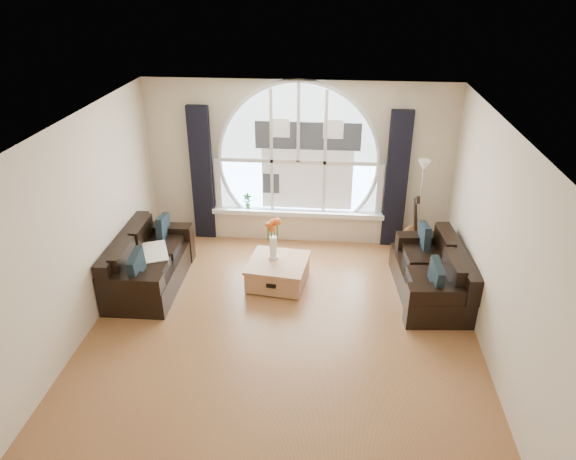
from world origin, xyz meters
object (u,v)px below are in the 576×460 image
Objects in this scene: sofa_left at (149,261)px; guitar at (414,224)px; floor_lamp at (419,208)px; potted_plant at (247,201)px; sofa_right at (431,270)px; vase_flowers at (273,234)px; coffee_chest at (278,271)px.

sofa_left is 4.17m from guitar.
floor_lamp is 5.94× the size of potted_plant.
sofa_left is 4.07m from sofa_right.
vase_flowers is at bearing -176.51° from guitar.
sofa_right is at bearing -106.42° from guitar.
coffee_chest is 1.21× the size of vase_flowers.
sofa_right is at bearing -87.37° from floor_lamp.
sofa_left reaches higher than coffee_chest.
guitar is (3.95, 1.32, 0.13)m from sofa_left.
vase_flowers reaches higher than potted_plant.
floor_lamp is at bearing 87.56° from sofa_right.
potted_plant reaches higher than sofa_right.
floor_lamp reaches higher than guitar.
sofa_left is at bearing 176.57° from guitar.
potted_plant is at bearing 52.94° from sofa_left.
vase_flowers reaches higher than guitar.
sofa_left is at bearing -126.05° from potted_plant.
sofa_left is at bearing -170.70° from vase_flowers.
sofa_left is 1.03× the size of sofa_right.
guitar reaches higher than potted_plant.
potted_plant is (-2.88, 1.53, 0.28)m from sofa_right.
sofa_right is 1.07× the size of floor_lamp.
coffee_chest is at bearing 172.62° from sofa_right.
sofa_right reaches higher than coffee_chest.
guitar is 2.78m from potted_plant.
guitar reaches higher than coffee_chest.
vase_flowers is at bearing -154.44° from floor_lamp.
guitar reaches higher than sofa_right.
sofa_left is at bearing -166.93° from coffee_chest.
floor_lamp is (4.01, 1.35, 0.40)m from sofa_left.
vase_flowers is (1.79, 0.29, 0.36)m from sofa_left.
coffee_chest is 2.51m from floor_lamp.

